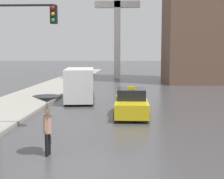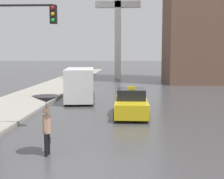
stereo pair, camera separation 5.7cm
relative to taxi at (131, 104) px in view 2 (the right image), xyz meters
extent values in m
plane|color=#424244|center=(-1.64, -8.46, -0.70)|extent=(300.00, 300.00, 0.00)
cube|color=gold|center=(0.00, -0.05, -0.15)|extent=(1.80, 4.31, 0.78)
cube|color=black|center=(0.00, 0.17, 0.54)|extent=(1.58, 1.94, 0.60)
cylinder|color=black|center=(0.85, -1.38, -0.40)|extent=(0.20, 0.60, 0.60)
cylinder|color=black|center=(-0.86, -1.38, -0.40)|extent=(0.20, 0.60, 0.60)
cylinder|color=black|center=(0.85, 1.29, -0.40)|extent=(0.20, 0.60, 0.60)
cylinder|color=black|center=(-0.86, 1.29, -0.40)|extent=(0.20, 0.60, 0.60)
cube|color=yellow|center=(0.00, -0.05, 0.92)|extent=(0.44, 0.16, 0.16)
cube|color=silver|center=(-3.74, 5.23, 0.61)|extent=(2.53, 5.23, 2.29)
cube|color=black|center=(-3.74, 5.23, 1.02)|extent=(2.51, 4.83, 0.59)
cube|color=red|center=(-3.74, 5.23, 0.33)|extent=(2.54, 5.03, 0.14)
cylinder|color=black|center=(-2.63, 3.83, -0.39)|extent=(0.27, 0.65, 0.63)
cylinder|color=black|center=(-4.52, 3.62, -0.39)|extent=(0.27, 0.65, 0.63)
cylinder|color=black|center=(-2.96, 6.83, -0.39)|extent=(0.27, 0.65, 0.63)
cylinder|color=black|center=(-4.85, 6.63, -0.39)|extent=(0.27, 0.65, 0.63)
cylinder|color=black|center=(-3.04, -7.33, -0.31)|extent=(0.13, 0.13, 0.79)
cylinder|color=black|center=(-3.01, -7.11, -0.31)|extent=(0.13, 0.13, 0.79)
cylinder|color=tan|center=(-3.03, -7.22, 0.41)|extent=(0.31, 0.31, 0.63)
sphere|color=tan|center=(-3.03, -7.22, 0.89)|extent=(0.23, 0.23, 0.23)
cylinder|color=tan|center=(-3.05, -7.40, 0.45)|extent=(0.08, 0.08, 0.53)
cylinder|color=tan|center=(-3.00, -7.04, 0.45)|extent=(0.08, 0.08, 0.53)
cone|color=#232328|center=(-3.03, -7.22, 1.29)|extent=(0.97, 0.97, 0.22)
cylinder|color=black|center=(-3.03, -7.22, 0.96)|extent=(0.02, 0.02, 0.67)
cube|color=#262628|center=(-3.04, -6.96, -0.27)|extent=(0.12, 0.19, 0.28)
cylinder|color=black|center=(-4.83, -3.97, 4.94)|extent=(2.73, 0.10, 0.10)
cube|color=black|center=(-3.47, -3.97, 4.54)|extent=(0.28, 0.28, 0.80)
sphere|color=red|center=(-3.47, -4.13, 4.80)|extent=(0.16, 0.16, 0.16)
sphere|color=orange|center=(-3.47, -4.13, 4.54)|extent=(0.16, 0.16, 0.16)
sphere|color=green|center=(-3.47, -4.13, 4.28)|extent=(0.16, 0.16, 0.16)
cube|color=white|center=(-1.60, 28.00, 6.64)|extent=(0.90, 0.90, 14.69)
cube|color=white|center=(-1.60, 28.00, 9.87)|extent=(6.46, 0.90, 0.90)
camera|label=1|loc=(-0.31, -17.68, 2.83)|focal=50.00mm
camera|label=2|loc=(-0.26, -17.68, 2.83)|focal=50.00mm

